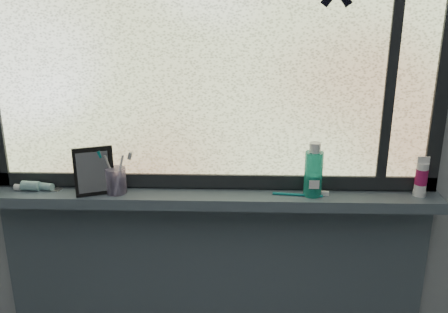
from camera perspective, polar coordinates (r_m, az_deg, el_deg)
wall_back at (r=1.78m, az=-1.22°, el=3.57°), size 3.00×0.01×2.50m
windowsill at (r=1.79m, az=-1.29°, el=-4.79°), size 1.62×0.14×0.04m
sill_apron at (r=2.10m, az=-1.09°, el=-17.01°), size 1.62×0.02×0.98m
window_pane at (r=1.71m, az=-1.32°, el=12.47°), size 1.50×0.01×1.00m
frame_bottom at (r=1.82m, az=-1.22°, el=-2.74°), size 1.60×0.03×0.05m
frame_right at (r=1.83m, az=24.18°, el=11.31°), size 0.05×0.03×1.10m
frame_mullion at (r=1.77m, az=18.84°, el=11.74°), size 0.03×0.03×1.00m
vanity_mirror at (r=1.81m, az=-14.64°, el=-1.63°), size 0.15×0.11×0.17m
toothpaste_tube at (r=1.93m, az=-20.65°, el=-3.16°), size 0.20×0.07×0.04m
toothbrush_cup at (r=1.81m, az=-12.22°, el=-2.70°), size 0.07×0.07×0.09m
toothbrush_lying at (r=1.78m, az=8.40°, el=-4.26°), size 0.22×0.05×0.01m
mouthwash_bottle at (r=1.76m, az=10.21°, el=-1.47°), size 0.08×0.08×0.16m
cream_tube at (r=1.87m, az=21.66°, el=-1.98°), size 0.04×0.04×0.10m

